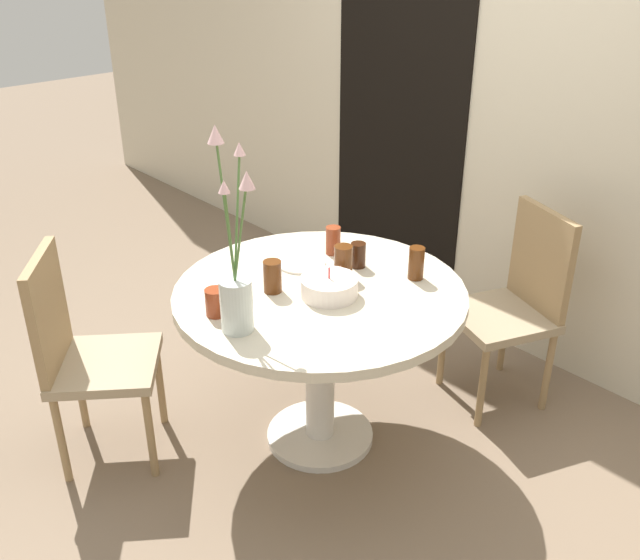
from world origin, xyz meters
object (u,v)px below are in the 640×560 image
at_px(drink_glass_0, 272,277).
at_px(drink_glass_2, 416,263).
at_px(drink_glass_5, 216,302).
at_px(flower_vase, 236,283).
at_px(side_plate, 301,263).
at_px(chair_far_back, 82,348).
at_px(drink_glass_3, 343,262).
at_px(drink_glass_4, 333,240).
at_px(birthday_cake, 329,287).
at_px(drink_glass_1, 358,255).
at_px(chair_right_flank, 517,297).

bearing_deg(drink_glass_0, drink_glass_2, 58.97).
distance_m(drink_glass_2, drink_glass_5, 0.81).
distance_m(flower_vase, drink_glass_2, 0.78).
height_order(side_plate, drink_glass_2, drink_glass_2).
bearing_deg(drink_glass_5, drink_glass_2, 68.85).
relative_size(chair_far_back, drink_glass_5, 8.89).
bearing_deg(drink_glass_3, drink_glass_4, 146.96).
relative_size(chair_far_back, flower_vase, 1.28).
height_order(drink_glass_4, drink_glass_5, drink_glass_4).
bearing_deg(drink_glass_0, flower_vase, -62.55).
height_order(flower_vase, drink_glass_5, flower_vase).
bearing_deg(flower_vase, birthday_cake, 85.27).
distance_m(chair_far_back, drink_glass_1, 1.15).
height_order(birthday_cake, side_plate, birthday_cake).
relative_size(side_plate, drink_glass_3, 1.50).
distance_m(birthday_cake, drink_glass_5, 0.43).
bearing_deg(drink_glass_3, drink_glass_2, 45.65).
relative_size(chair_far_back, drink_glass_4, 7.52).
bearing_deg(birthday_cake, side_plate, 159.96).
xyz_separation_m(flower_vase, drink_glass_3, (-0.04, 0.55, -0.11)).
bearing_deg(chair_far_back, drink_glass_5, -106.72).
bearing_deg(drink_glass_2, chair_right_flank, 73.60).
bearing_deg(drink_glass_0, birthday_cake, 38.29).
height_order(chair_right_flank, chair_far_back, same).
relative_size(side_plate, drink_glass_5, 1.98).
xyz_separation_m(drink_glass_2, drink_glass_3, (-0.20, -0.21, 0.00)).
bearing_deg(chair_right_flank, side_plate, -104.23).
bearing_deg(side_plate, birthday_cake, -20.04).
bearing_deg(drink_glass_5, chair_far_back, -143.95).
bearing_deg(flower_vase, drink_glass_4, 109.25).
height_order(chair_right_flank, flower_vase, flower_vase).
height_order(birthday_cake, drink_glass_5, birthday_cake).
xyz_separation_m(drink_glass_2, drink_glass_4, (-0.39, -0.08, -0.01)).
height_order(chair_right_flank, drink_glass_5, chair_right_flank).
height_order(birthday_cake, drink_glass_3, drink_glass_3).
distance_m(drink_glass_0, drink_glass_3, 0.30).
bearing_deg(side_plate, chair_far_back, -112.64).
bearing_deg(drink_glass_5, chair_right_flank, 70.76).
distance_m(chair_far_back, drink_glass_0, 0.80).
distance_m(birthday_cake, drink_glass_4, 0.38).
distance_m(drink_glass_3, drink_glass_5, 0.55).
height_order(side_plate, drink_glass_5, drink_glass_5).
distance_m(flower_vase, drink_glass_3, 0.56).
distance_m(chair_right_flank, drink_glass_4, 0.86).
xyz_separation_m(side_plate, drink_glass_2, (0.40, 0.25, 0.06)).
relative_size(chair_right_flank, drink_glass_4, 7.52).
relative_size(chair_right_flank, drink_glass_2, 6.82).
height_order(chair_far_back, drink_glass_3, chair_far_back).
height_order(chair_far_back, drink_glass_4, chair_far_back).
height_order(chair_right_flank, drink_glass_2, chair_right_flank).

